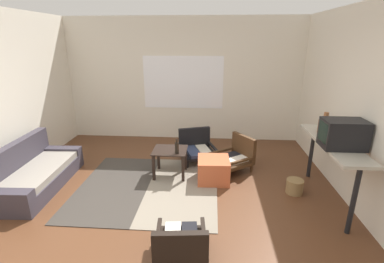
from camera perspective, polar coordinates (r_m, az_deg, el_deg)
ground_plane at (r=3.94m, az=-6.32°, el=-16.03°), size 7.80×7.80×0.00m
far_wall_with_window at (r=6.34m, az=-1.77°, el=10.49°), size 5.60×0.13×2.70m
side_wall_right at (r=4.12m, az=33.30°, el=3.13°), size 0.12×6.60×2.70m
area_rug at (r=4.53m, az=-8.96°, el=-11.12°), size 2.17×2.10×0.01m
couch at (r=5.04m, az=-29.79°, el=-7.59°), size 0.82×1.73×0.72m
coffee_table at (r=4.70m, az=-4.53°, el=-4.93°), size 0.56×0.51×0.47m
armchair_by_window at (r=5.36m, az=1.00°, el=-3.26°), size 0.79×0.78×0.58m
armchair_striped_foreground at (r=3.02m, az=-2.31°, el=-22.44°), size 0.59×0.69×0.57m
armchair_corner at (r=5.00m, az=8.90°, el=-4.89°), size 0.82×0.81×0.61m
ottoman_orange at (r=4.59m, az=4.41°, el=-7.86°), size 0.53×0.53×0.39m
console_shelf at (r=4.26m, az=26.93°, el=-3.17°), size 0.42×1.58×0.91m
crt_television at (r=3.99m, az=28.62°, el=-0.44°), size 0.51×0.35×0.36m
clay_vase at (r=4.53m, az=25.58°, el=1.07°), size 0.19×0.19×0.31m
glass_bottle at (r=4.48m, az=-3.13°, el=-3.32°), size 0.07×0.07×0.24m
wicker_basket at (r=4.55m, az=20.31°, el=-10.52°), size 0.25×0.25×0.22m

